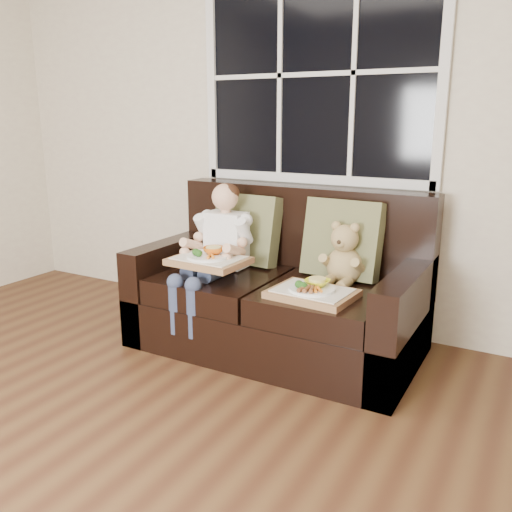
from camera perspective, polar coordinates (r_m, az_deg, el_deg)
The scene contains 8 objects.
window_back at distance 3.61m, azimuth 6.38°, elevation 18.48°, with size 1.62×0.04×1.37m.
loveseat at distance 3.36m, azimuth 2.66°, elevation -4.34°, with size 1.70×0.92×0.96m.
pillow_left at distance 3.55m, azimuth -1.01°, elevation 2.82°, with size 0.46×0.23×0.46m.
pillow_right at distance 3.27m, azimuth 9.09°, elevation 1.76°, with size 0.47×0.23×0.48m.
child at distance 3.36m, azimuth -4.04°, elevation 1.43°, with size 0.37×0.59×0.83m.
teddy_bear at distance 3.17m, azimuth 9.24°, elevation -0.21°, with size 0.22×0.28×0.38m.
tray_left at distance 3.21m, azimuth -4.96°, elevation -0.31°, with size 0.45×0.35×0.10m.
tray_right at distance 2.93m, azimuth 5.98°, elevation -3.76°, with size 0.46×0.37×0.10m.
Camera 1 is at (1.75, -0.84, 1.40)m, focal length 38.00 mm.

